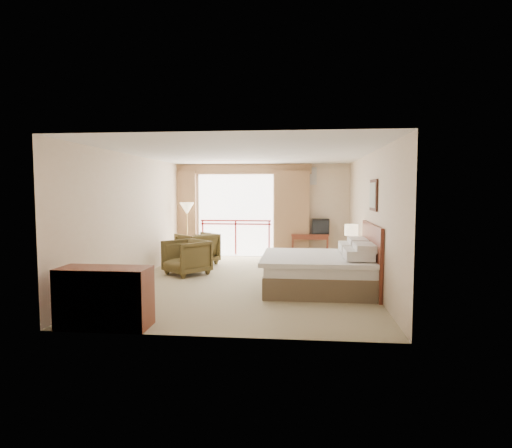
# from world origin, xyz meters

# --- Properties ---
(floor) EXTENTS (7.00, 7.00, 0.00)m
(floor) POSITION_xyz_m (0.00, 0.00, 0.00)
(floor) COLOR #998D6A
(floor) RESTS_ON ground
(ceiling) EXTENTS (7.00, 7.00, 0.00)m
(ceiling) POSITION_xyz_m (0.00, 0.00, 2.70)
(ceiling) COLOR white
(ceiling) RESTS_ON wall_back
(wall_back) EXTENTS (5.00, 0.00, 5.00)m
(wall_back) POSITION_xyz_m (0.00, 3.50, 1.35)
(wall_back) COLOR beige
(wall_back) RESTS_ON ground
(wall_front) EXTENTS (5.00, 0.00, 5.00)m
(wall_front) POSITION_xyz_m (0.00, -3.50, 1.35)
(wall_front) COLOR beige
(wall_front) RESTS_ON ground
(wall_left) EXTENTS (0.00, 7.00, 7.00)m
(wall_left) POSITION_xyz_m (-2.50, 0.00, 1.35)
(wall_left) COLOR beige
(wall_left) RESTS_ON ground
(wall_right) EXTENTS (0.00, 7.00, 7.00)m
(wall_right) POSITION_xyz_m (2.50, 0.00, 1.35)
(wall_right) COLOR beige
(wall_right) RESTS_ON ground
(balcony_door) EXTENTS (2.40, 0.00, 2.40)m
(balcony_door) POSITION_xyz_m (-0.80, 3.48, 1.20)
(balcony_door) COLOR white
(balcony_door) RESTS_ON wall_back
(balcony_railing) EXTENTS (2.09, 0.03, 1.02)m
(balcony_railing) POSITION_xyz_m (-0.80, 3.46, 0.81)
(balcony_railing) COLOR #AE120E
(balcony_railing) RESTS_ON wall_back
(curtain_left) EXTENTS (1.00, 0.26, 2.50)m
(curtain_left) POSITION_xyz_m (-2.45, 3.35, 1.25)
(curtain_left) COLOR brown
(curtain_left) RESTS_ON wall_back
(curtain_right) EXTENTS (1.00, 0.26, 2.50)m
(curtain_right) POSITION_xyz_m (0.85, 3.35, 1.25)
(curtain_right) COLOR brown
(curtain_right) RESTS_ON wall_back
(valance) EXTENTS (4.40, 0.22, 0.28)m
(valance) POSITION_xyz_m (-0.80, 3.38, 2.55)
(valance) COLOR brown
(valance) RESTS_ON wall_back
(hvac_vent) EXTENTS (0.50, 0.04, 0.50)m
(hvac_vent) POSITION_xyz_m (1.30, 3.47, 2.35)
(hvac_vent) COLOR silver
(hvac_vent) RESTS_ON wall_back
(bed) EXTENTS (2.13, 2.06, 0.97)m
(bed) POSITION_xyz_m (1.50, -0.60, 0.38)
(bed) COLOR brown
(bed) RESTS_ON floor
(headboard) EXTENTS (0.06, 2.10, 1.30)m
(headboard) POSITION_xyz_m (2.46, -0.60, 0.65)
(headboard) COLOR #5A2216
(headboard) RESTS_ON wall_right
(framed_art) EXTENTS (0.04, 0.72, 0.60)m
(framed_art) POSITION_xyz_m (2.47, -0.60, 1.85)
(framed_art) COLOR black
(framed_art) RESTS_ON wall_right
(nightstand) EXTENTS (0.47, 0.54, 0.61)m
(nightstand) POSITION_xyz_m (2.25, 0.84, 0.30)
(nightstand) COLOR #5A2216
(nightstand) RESTS_ON floor
(table_lamp) EXTENTS (0.31, 0.31, 0.54)m
(table_lamp) POSITION_xyz_m (2.25, 0.89, 1.03)
(table_lamp) COLOR tan
(table_lamp) RESTS_ON nightstand
(phone) EXTENTS (0.18, 0.15, 0.07)m
(phone) POSITION_xyz_m (2.20, 0.69, 0.65)
(phone) COLOR black
(phone) RESTS_ON nightstand
(desk) EXTENTS (1.06, 0.51, 0.70)m
(desk) POSITION_xyz_m (1.37, 3.41, 0.54)
(desk) COLOR #5A2216
(desk) RESTS_ON floor
(tv) EXTENTS (0.48, 0.38, 0.44)m
(tv) POSITION_xyz_m (1.67, 3.35, 0.91)
(tv) COLOR black
(tv) RESTS_ON desk
(coffee_maker) EXTENTS (0.17, 0.17, 0.29)m
(coffee_maker) POSITION_xyz_m (1.02, 3.36, 0.83)
(coffee_maker) COLOR black
(coffee_maker) RESTS_ON desk
(cup) EXTENTS (0.08, 0.08, 0.10)m
(cup) POSITION_xyz_m (1.17, 3.31, 0.74)
(cup) COLOR white
(cup) RESTS_ON desk
(wastebasket) EXTENTS (0.30, 0.30, 0.30)m
(wastebasket) POSITION_xyz_m (0.91, 2.59, 0.15)
(wastebasket) COLOR black
(wastebasket) RESTS_ON floor
(armchair_far) EXTENTS (1.27, 1.27, 0.83)m
(armchair_far) POSITION_xyz_m (-1.61, 2.01, 0.00)
(armchair_far) COLOR #41351A
(armchair_far) RESTS_ON floor
(armchair_near) EXTENTS (1.23, 1.23, 0.81)m
(armchair_near) POSITION_xyz_m (-1.52, 0.59, 0.00)
(armchair_near) COLOR #41351A
(armchair_near) RESTS_ON floor
(side_table) EXTENTS (0.51, 0.51, 0.56)m
(side_table) POSITION_xyz_m (-1.73, 1.51, 0.38)
(side_table) COLOR black
(side_table) RESTS_ON floor
(book) EXTENTS (0.26, 0.29, 0.02)m
(book) POSITION_xyz_m (-1.73, 1.51, 0.57)
(book) COLOR white
(book) RESTS_ON side_table
(floor_lamp) EXTENTS (0.41, 0.41, 1.60)m
(floor_lamp) POSITION_xyz_m (-2.08, 2.77, 1.37)
(floor_lamp) COLOR tan
(floor_lamp) RESTS_ON floor
(dresser) EXTENTS (1.29, 0.55, 0.86)m
(dresser) POSITION_xyz_m (-1.68, -3.26, 0.43)
(dresser) COLOR #5A2216
(dresser) RESTS_ON floor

